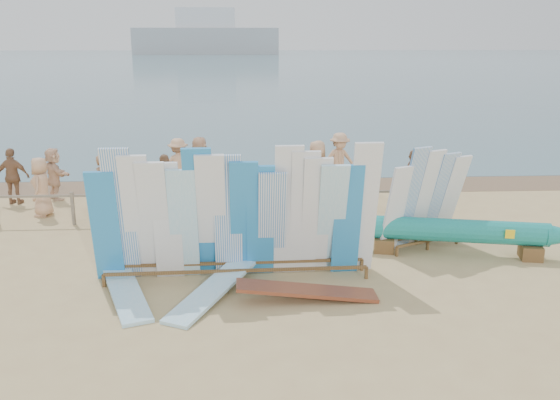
{
  "coord_description": "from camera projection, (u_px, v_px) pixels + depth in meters",
  "views": [
    {
      "loc": [
        0.69,
        -12.42,
        4.82
      ],
      "look_at": [
        1.42,
        1.07,
        1.13
      ],
      "focal_mm": 38.0,
      "sensor_mm": 36.0,
      "label": 1
    }
  ],
  "objects": [
    {
      "name": "distant_ship",
      "position": [
        206.0,
        37.0,
        184.56
      ],
      "size": [
        45.0,
        8.0,
        14.0
      ],
      "color": "#999EA3",
      "rests_on": "ocean"
    },
    {
      "name": "flat_board_b",
      "position": [
        212.0,
        297.0,
        11.42
      ],
      "size": [
        1.72,
        2.66,
        0.3
      ],
      "primitive_type": "cube",
      "rotation": [
        0.09,
        0.0,
        -0.47
      ],
      "color": "#95D3EE",
      "rests_on": "ground"
    },
    {
      "name": "outrigger_canoe",
      "position": [
        457.0,
        232.0,
        13.54
      ],
      "size": [
        5.97,
        1.77,
        0.85
      ],
      "rotation": [
        0.0,
        0.0,
        -0.21
      ],
      "color": "brown",
      "rests_on": "ground"
    },
    {
      "name": "beachgoer_10",
      "position": [
        412.0,
        181.0,
        16.9
      ],
      "size": [
        0.66,
        1.12,
        1.79
      ],
      "primitive_type": "imported",
      "rotation": [
        0.0,
        0.0,
        1.36
      ],
      "color": "#8C6042",
      "rests_on": "ground"
    },
    {
      "name": "beachgoer_9",
      "position": [
        339.0,
        161.0,
        19.5
      ],
      "size": [
        1.29,
        0.79,
        1.86
      ],
      "primitive_type": "imported",
      "rotation": [
        0.0,
        0.0,
        0.26
      ],
      "color": "tan",
      "rests_on": "ground"
    },
    {
      "name": "beachgoer_3",
      "position": [
        179.0,
        165.0,
        19.11
      ],
      "size": [
        1.15,
        0.52,
        1.75
      ],
      "primitive_type": "imported",
      "rotation": [
        0.0,
        0.0,
        3.19
      ],
      "color": "tan",
      "rests_on": "ground"
    },
    {
      "name": "beachgoer_1",
      "position": [
        104.0,
        184.0,
        16.85
      ],
      "size": [
        0.59,
        0.68,
        1.65
      ],
      "primitive_type": "imported",
      "rotation": [
        0.0,
        0.0,
        1.04
      ],
      "color": "#8C6042",
      "rests_on": "ground"
    },
    {
      "name": "ground",
      "position": [
        219.0,
        262.0,
        13.2
      ],
      "size": [
        160.0,
        160.0,
        0.0
      ],
      "primitive_type": "plane",
      "color": "tan",
      "rests_on": "ground"
    },
    {
      "name": "beachgoer_extra_1",
      "position": [
        13.0,
        176.0,
        17.67
      ],
      "size": [
        1.04,
        0.56,
        1.7
      ],
      "primitive_type": "imported",
      "rotation": [
        0.0,
        0.0,
        3.01
      ],
      "color": "#8C6042",
      "rests_on": "ground"
    },
    {
      "name": "stroller",
      "position": [
        278.0,
        198.0,
        16.94
      ],
      "size": [
        0.68,
        0.84,
        1.0
      ],
      "rotation": [
        0.0,
        0.0,
        -0.28
      ],
      "color": "red",
      "rests_on": "ground"
    },
    {
      "name": "ocean",
      "position": [
        244.0,
        60.0,
        136.5
      ],
      "size": [
        320.0,
        240.0,
        0.02
      ],
      "primitive_type": "cube",
      "color": "#3F6371",
      "rests_on": "ground"
    },
    {
      "name": "beachgoer_7",
      "position": [
        283.0,
        178.0,
        17.5
      ],
      "size": [
        0.7,
        0.54,
        1.7
      ],
      "primitive_type": "imported",
      "rotation": [
        0.0,
        0.0,
        0.37
      ],
      "color": "#8C6042",
      "rests_on": "ground"
    },
    {
      "name": "vendor_table",
      "position": [
        306.0,
        234.0,
        14.04
      ],
      "size": [
        0.8,
        0.59,
        1.03
      ],
      "rotation": [
        0.0,
        0.0,
        -0.06
      ],
      "color": "brown",
      "rests_on": "ground"
    },
    {
      "name": "main_surfboard_rack",
      "position": [
        236.0,
        219.0,
        11.98
      ],
      "size": [
        5.79,
        0.98,
        2.88
      ],
      "rotation": [
        0.0,
        0.0,
        0.02
      ],
      "color": "brown",
      "rests_on": "ground"
    },
    {
      "name": "wet_sand_strip",
      "position": [
        228.0,
        185.0,
        20.13
      ],
      "size": [
        40.0,
        2.6,
        0.01
      ],
      "primitive_type": "cube",
      "color": "brown",
      "rests_on": "ground"
    },
    {
      "name": "beachgoer_4",
      "position": [
        166.0,
        184.0,
        16.72
      ],
      "size": [
        0.54,
        1.05,
        1.71
      ],
      "primitive_type": "imported",
      "rotation": [
        0.0,
        0.0,
        4.6
      ],
      "color": "#8C6042",
      "rests_on": "ground"
    },
    {
      "name": "beach_chair_right",
      "position": [
        232.0,
        203.0,
        16.93
      ],
      "size": [
        0.67,
        0.69,
        0.97
      ],
      "rotation": [
        0.0,
        0.0,
        -0.1
      ],
      "color": "red",
      "rests_on": "ground"
    },
    {
      "name": "beachgoer_11",
      "position": [
        54.0,
        174.0,
        18.2
      ],
      "size": [
        1.29,
        1.49,
        1.62
      ],
      "primitive_type": "imported",
      "rotation": [
        0.0,
        0.0,
        2.22
      ],
      "color": "beige",
      "rests_on": "ground"
    },
    {
      "name": "beach_chair_left",
      "position": [
        256.0,
        206.0,
        16.58
      ],
      "size": [
        0.72,
        0.74,
        0.97
      ],
      "rotation": [
        0.0,
        0.0,
        0.19
      ],
      "color": "red",
      "rests_on": "ground"
    },
    {
      "name": "fence",
      "position": [
        223.0,
        200.0,
        15.92
      ],
      "size": [
        12.08,
        0.08,
        0.9
      ],
      "color": "gray",
      "rests_on": "ground"
    },
    {
      "name": "beachgoer_0",
      "position": [
        41.0,
        187.0,
        16.49
      ],
      "size": [
        0.39,
        0.82,
        1.66
      ],
      "primitive_type": "imported",
      "rotation": [
        0.0,
        0.0,
        4.7
      ],
      "color": "tan",
      "rests_on": "ground"
    },
    {
      "name": "beachgoer_6",
      "position": [
        317.0,
        170.0,
        18.11
      ],
      "size": [
        0.96,
        0.93,
        1.85
      ],
      "primitive_type": "imported",
      "rotation": [
        0.0,
        0.0,
        2.4
      ],
      "color": "tan",
      "rests_on": "ground"
    },
    {
      "name": "beachgoer_5",
      "position": [
        200.0,
        164.0,
        19.12
      ],
      "size": [
        1.72,
        1.31,
        1.8
      ],
      "primitive_type": "imported",
      "rotation": [
        0.0,
        0.0,
        2.61
      ],
      "color": "beige",
      "rests_on": "ground"
    },
    {
      "name": "flat_board_c",
      "position": [
        307.0,
        300.0,
        11.31
      ],
      "size": [
        2.7,
        0.6,
        0.38
      ],
      "primitive_type": "cube",
      "rotation": [
        0.11,
        0.0,
        1.59
      ],
      "color": "brown",
      "rests_on": "ground"
    },
    {
      "name": "flat_board_a",
      "position": [
        126.0,
        296.0,
        11.48
      ],
      "size": [
        1.47,
        2.73,
        0.22
      ],
      "primitive_type": "cube",
      "rotation": [
        0.05,
        0.0,
        0.36
      ],
      "color": "#95D3EE",
      "rests_on": "ground"
    },
    {
      "name": "side_surfboard_rack",
      "position": [
        425.0,
        202.0,
        13.86
      ],
      "size": [
        2.23,
        1.49,
        2.51
      ],
      "rotation": [
        0.0,
        0.0,
        0.44
      ],
      "color": "brown",
      "rests_on": "ground"
    }
  ]
}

